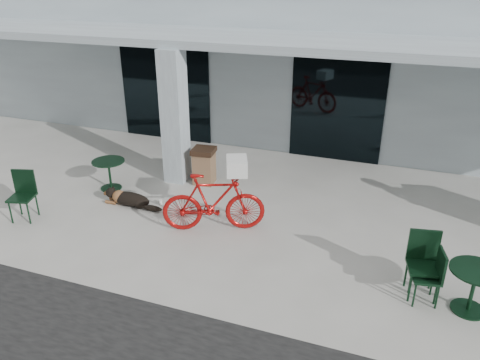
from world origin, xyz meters
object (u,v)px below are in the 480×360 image
at_px(cafe_table_near, 110,175).
at_px(trash_receptacle, 204,166).
at_px(bicycle, 214,202).
at_px(cafe_chair_far_b, 426,276).
at_px(cafe_chair_far_a, 424,267).
at_px(cafe_table_far, 473,290).
at_px(dog, 130,198).
at_px(cafe_chair_near, 22,197).

distance_m(cafe_table_near, trash_receptacle, 2.19).
bearing_deg(bicycle, trash_receptacle, 6.43).
height_order(cafe_table_near, trash_receptacle, trash_receptacle).
height_order(bicycle, cafe_chair_far_b, bicycle).
height_order(cafe_chair_far_b, trash_receptacle, cafe_chair_far_b).
xyz_separation_m(cafe_chair_far_a, cafe_chair_far_b, (0.04, -0.14, -0.07)).
bearing_deg(trash_receptacle, bicycle, -61.10).
bearing_deg(bicycle, cafe_table_far, -123.69).
height_order(dog, trash_receptacle, trash_receptacle).
bearing_deg(cafe_chair_near, cafe_table_far, -15.67).
relative_size(cafe_chair_far_b, trash_receptacle, 1.03).
xyz_separation_m(bicycle, dog, (-2.09, 0.30, -0.42)).
distance_m(cafe_chair_far_a, cafe_chair_far_b, 0.16).
xyz_separation_m(bicycle, cafe_table_far, (4.53, -0.90, -0.23)).
bearing_deg(cafe_table_near, dog, -33.52).
bearing_deg(bicycle, cafe_table_near, 50.81).
relative_size(cafe_table_near, cafe_chair_near, 0.73).
bearing_deg(trash_receptacle, cafe_chair_near, -133.07).
height_order(cafe_chair_far_a, trash_receptacle, cafe_chair_far_a).
relative_size(cafe_chair_near, cafe_chair_far_a, 0.97).
distance_m(dog, trash_receptacle, 1.96).
bearing_deg(cafe_chair_far_a, bicycle, 158.17).
bearing_deg(cafe_chair_far_a, cafe_chair_near, 170.88).
height_order(cafe_table_near, cafe_chair_far_a, cafe_chair_far_a).
bearing_deg(bicycle, cafe_chair_far_a, -123.78).
bearing_deg(cafe_table_far, cafe_table_near, 166.55).
distance_m(bicycle, cafe_chair_near, 3.92).
distance_m(dog, cafe_chair_far_a, 6.02).
relative_size(cafe_table_near, cafe_chair_far_b, 0.82).
xyz_separation_m(dog, cafe_chair_far_a, (5.92, -1.07, 0.35)).
bearing_deg(dog, cafe_table_near, 145.29).
bearing_deg(cafe_chair_far_b, dog, -113.76).
height_order(dog, cafe_chair_far_b, cafe_chair_far_b).
xyz_separation_m(dog, cafe_chair_far_b, (5.96, -1.20, 0.27)).
xyz_separation_m(cafe_table_near, cafe_table_far, (7.53, -1.80, 0.01)).
height_order(cafe_chair_near, cafe_chair_far_b, cafe_chair_near).
bearing_deg(cafe_table_far, bicycle, 168.77).
relative_size(dog, cafe_chair_near, 1.05).
xyz_separation_m(dog, trash_receptacle, (1.01, 1.66, 0.26)).
bearing_deg(cafe_chair_far_a, cafe_table_near, 155.76).
relative_size(cafe_chair_near, cafe_table_far, 1.31).
xyz_separation_m(dog, cafe_table_near, (-0.91, 0.60, 0.17)).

